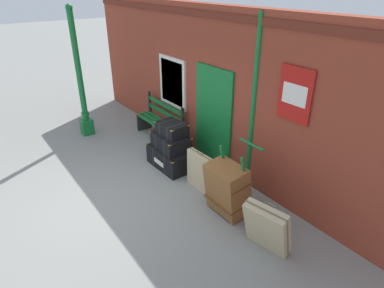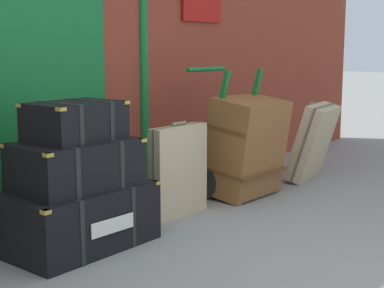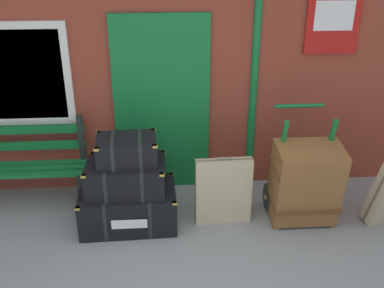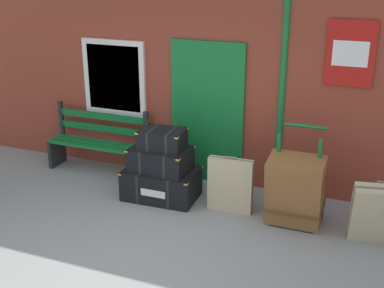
% 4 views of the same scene
% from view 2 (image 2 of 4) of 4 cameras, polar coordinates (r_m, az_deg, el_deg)
% --- Properties ---
extents(brick_facade, '(10.40, 0.35, 3.20)m').
position_cam_2_polar(brick_facade, '(4.90, -15.19, 12.02)').
color(brick_facade, brown).
rests_on(brick_facade, ground).
extents(steamer_trunk_base, '(1.03, 0.68, 0.43)m').
position_cam_2_polar(steamer_trunk_base, '(4.04, -11.34, -7.12)').
color(steamer_trunk_base, black).
rests_on(steamer_trunk_base, ground).
extents(steamer_trunk_middle, '(0.82, 0.57, 0.33)m').
position_cam_2_polar(steamer_trunk_middle, '(3.95, -11.50, -1.99)').
color(steamer_trunk_middle, black).
rests_on(steamer_trunk_middle, steamer_trunk_base).
extents(steamer_trunk_top, '(0.63, 0.48, 0.27)m').
position_cam_2_polar(steamer_trunk_top, '(3.94, -11.60, 2.25)').
color(steamer_trunk_top, black).
rests_on(steamer_trunk_top, steamer_trunk_middle).
extents(porters_trolley, '(0.71, 0.66, 1.18)m').
position_cam_2_polar(porters_trolley, '(5.40, 3.87, -2.13)').
color(porters_trolley, black).
rests_on(porters_trolley, ground).
extents(large_brown_trunk, '(0.70, 0.56, 0.93)m').
position_cam_2_polar(large_brown_trunk, '(5.26, 5.44, -0.28)').
color(large_brown_trunk, brown).
rests_on(large_brown_trunk, ground).
extents(suitcase_charcoal, '(0.72, 0.52, 0.81)m').
position_cam_2_polar(suitcase_charcoal, '(6.05, 11.96, 0.22)').
color(suitcase_charcoal, tan).
rests_on(suitcase_charcoal, ground).
extents(suitcase_umber, '(0.61, 0.15, 0.78)m').
position_cam_2_polar(suitcase_umber, '(4.66, -1.33, -2.70)').
color(suitcase_umber, tan).
rests_on(suitcase_umber, ground).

